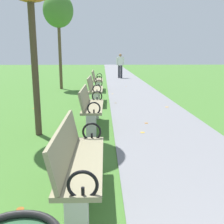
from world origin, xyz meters
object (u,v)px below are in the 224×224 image
park_bench_4 (95,89)px  pedestrian_walking (120,64)px  tree_3 (58,11)px  park_bench_2 (78,161)px  park_bench_3 (91,106)px  park_bench_5 (97,80)px

park_bench_4 → pedestrian_walking: size_ratio=0.99×
tree_3 → pedestrian_walking: bearing=59.4°
park_bench_2 → park_bench_3: 3.12m
park_bench_2 → tree_3: (-1.71, 9.84, 3.01)m
park_bench_2 → pedestrian_walking: bearing=84.5°
park_bench_2 → pedestrian_walking: (1.46, 15.18, 0.44)m
park_bench_3 → park_bench_5: size_ratio=1.01×
pedestrian_walking → park_bench_5: bearing=-103.7°
park_bench_3 → park_bench_4: bearing=90.0°
park_bench_2 → park_bench_4: (0.00, 6.05, 0.00)m
park_bench_2 → park_bench_3: bearing=90.0°
pedestrian_walking → tree_3: bearing=-120.6°
park_bench_5 → pedestrian_walking: 6.17m
park_bench_2 → park_bench_4: size_ratio=1.00×
park_bench_4 → park_bench_5: bearing=90.0°
tree_3 → pedestrian_walking: tree_3 is taller
park_bench_2 → tree_3: 10.43m
park_bench_3 → tree_3: tree_3 is taller
park_bench_5 → tree_3: (-1.71, 0.63, 3.01)m
park_bench_2 → park_bench_4: bearing=90.0°
park_bench_3 → park_bench_4: same height
park_bench_4 → park_bench_3: bearing=-90.0°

